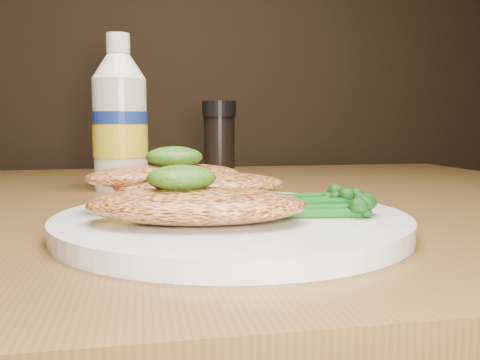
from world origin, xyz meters
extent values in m
cylinder|color=white|center=(0.08, 0.85, 0.76)|extent=(0.28, 0.28, 0.01)
ellipsoid|color=#D98245|center=(0.05, 0.82, 0.78)|extent=(0.17, 0.11, 0.03)
ellipsoid|color=#D98245|center=(0.06, 0.87, 0.78)|extent=(0.15, 0.08, 0.02)
ellipsoid|color=#D98245|center=(0.03, 0.89, 0.79)|extent=(0.14, 0.09, 0.02)
ellipsoid|color=black|center=(0.04, 0.83, 0.80)|extent=(0.05, 0.05, 0.02)
ellipsoid|color=black|center=(0.04, 0.88, 0.81)|extent=(0.06, 0.06, 0.02)
camera|label=1|loc=(0.01, 0.45, 0.84)|focal=39.12mm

